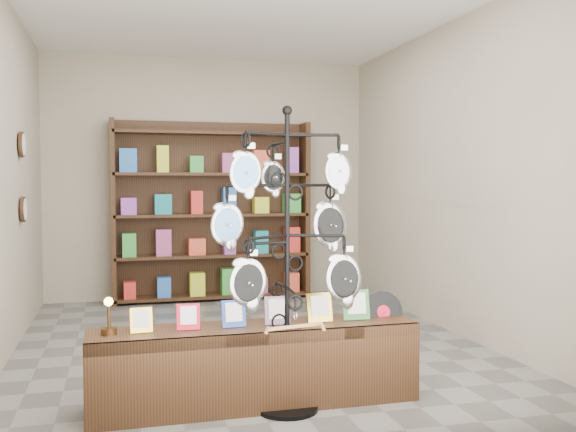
% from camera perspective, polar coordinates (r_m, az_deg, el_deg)
% --- Properties ---
extents(ground, '(5.00, 5.00, 0.00)m').
position_cam_1_polar(ground, '(5.87, -3.51, -11.31)').
color(ground, slate).
rests_on(ground, ground).
extents(room_envelope, '(5.00, 5.00, 5.00)m').
position_cam_1_polar(room_envelope, '(5.70, -3.57, 7.03)').
color(room_envelope, '#AFA08D').
rests_on(room_envelope, ground).
extents(display_tree, '(0.99, 0.88, 1.93)m').
position_cam_1_polar(display_tree, '(4.02, -0.07, -1.78)').
color(display_tree, black).
rests_on(display_tree, ground).
extents(front_shelf, '(2.13, 0.46, 0.75)m').
position_cam_1_polar(front_shelf, '(4.29, -2.88, -13.06)').
color(front_shelf, black).
rests_on(front_shelf, ground).
extents(back_shelving, '(2.42, 0.36, 2.20)m').
position_cam_1_polar(back_shelving, '(7.96, -6.76, -0.05)').
color(back_shelving, black).
rests_on(back_shelving, ground).
extents(wall_clocks, '(0.03, 0.24, 0.84)m').
position_cam_1_polar(wall_clocks, '(6.43, -22.53, 3.22)').
color(wall_clocks, black).
rests_on(wall_clocks, ground).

